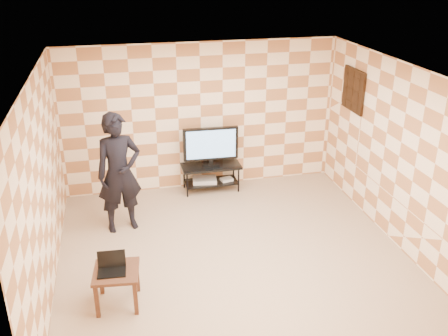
{
  "coord_description": "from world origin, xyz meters",
  "views": [
    {
      "loc": [
        -1.51,
        -6.03,
        4.12
      ],
      "look_at": [
        0.0,
        0.6,
        1.15
      ],
      "focal_mm": 40.0,
      "sensor_mm": 36.0,
      "label": 1
    }
  ],
  "objects_px": {
    "side_table": "(117,276)",
    "tv_stand": "(211,172)",
    "tv": "(211,145)",
    "person": "(119,173)"
  },
  "relations": [
    {
      "from": "side_table",
      "to": "tv_stand",
      "type": "bearing_deg",
      "value": 58.77
    },
    {
      "from": "tv",
      "to": "side_table",
      "type": "height_order",
      "value": "tv"
    },
    {
      "from": "tv_stand",
      "to": "person",
      "type": "relative_size",
      "value": 0.56
    },
    {
      "from": "tv_stand",
      "to": "side_table",
      "type": "relative_size",
      "value": 1.78
    },
    {
      "from": "tv_stand",
      "to": "side_table",
      "type": "xyz_separation_m",
      "value": [
        -1.8,
        -2.96,
        0.04
      ]
    },
    {
      "from": "tv",
      "to": "person",
      "type": "xyz_separation_m",
      "value": [
        -1.65,
        -1.04,
        0.06
      ]
    },
    {
      "from": "tv_stand",
      "to": "person",
      "type": "bearing_deg",
      "value": -147.72
    },
    {
      "from": "tv_stand",
      "to": "side_table",
      "type": "height_order",
      "value": "same"
    },
    {
      "from": "tv_stand",
      "to": "tv",
      "type": "relative_size",
      "value": 1.08
    },
    {
      "from": "tv",
      "to": "side_table",
      "type": "distance_m",
      "value": 3.5
    }
  ]
}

